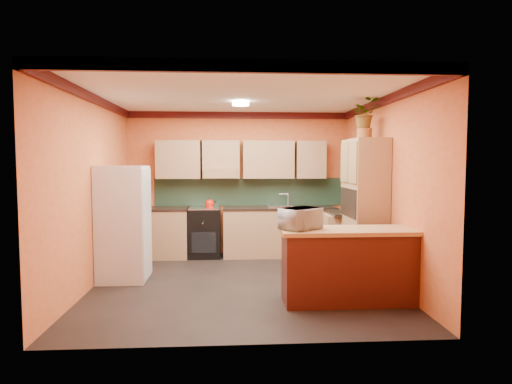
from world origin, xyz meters
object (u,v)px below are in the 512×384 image
stove (205,232)px  microwave (301,219)px  base_cabinets_back (238,233)px  fridge (123,223)px  breakfast_bar (356,267)px  pantry (364,209)px

stove → microwave: 3.09m
base_cabinets_back → fridge: fridge is taller
breakfast_bar → stove: bearing=126.8°
fridge → pantry: size_ratio=0.81×
fridge → base_cabinets_back: bearing=41.0°
base_cabinets_back → pantry: bearing=-40.5°
pantry → breakfast_bar: 1.36m
microwave → fridge: bearing=115.7°
fridge → microwave: size_ratio=3.56×
stove → pantry: bearing=-32.6°
stove → fridge: fridge is taller
breakfast_bar → microwave: bearing=180.0°
breakfast_bar → microwave: 0.94m
base_cabinets_back → microwave: microwave is taller
breakfast_bar → fridge: bearing=158.9°
stove → pantry: pantry is taller
pantry → microwave: size_ratio=4.40×
fridge → breakfast_bar: fridge is taller
base_cabinets_back → pantry: pantry is taller
fridge → pantry: 3.61m
pantry → base_cabinets_back: bearing=139.5°
stove → breakfast_bar: (2.03, -2.72, -0.02)m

